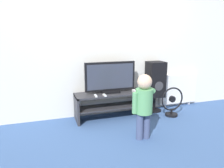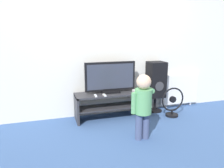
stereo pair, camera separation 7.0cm
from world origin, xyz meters
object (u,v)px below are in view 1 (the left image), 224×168
television (110,78)px  child (144,101)px  floor_fan (172,103)px  radiator (178,89)px  game_console (135,91)px  speaker_tower (155,80)px  remote_secondary (105,95)px  remote_primary (96,96)px

television → child: 0.96m
floor_fan → radiator: size_ratio=0.64×
game_console → speaker_tower: speaker_tower is taller
child → game_console: bearing=74.5°
television → radiator: television is taller
child → floor_fan: size_ratio=1.74×
television → floor_fan: bearing=-13.9°
remote_secondary → floor_fan: bearing=-4.7°
television → remote_primary: bearing=-153.3°
speaker_tower → radiator: size_ratio=1.15×
television → child: bearing=-77.5°
game_console → radiator: (1.13, 0.31, -0.12)m
game_console → floor_fan: bearing=-13.3°
game_console → remote_secondary: game_console is taller
remote_primary → child: size_ratio=0.14×
television → child: television is taller
remote_secondary → radiator: 1.76m
remote_primary → radiator: bearing=10.7°
game_console → remote_primary: bearing=-176.9°
game_console → floor_fan: floor_fan is taller
television → remote_secondary: size_ratio=6.94×
game_console → remote_secondary: 0.59m
game_console → radiator: radiator is taller
remote_primary → remote_secondary: (0.15, -0.02, 0.00)m
child → floor_fan: (0.91, 0.65, -0.32)m
remote_primary → radiator: 1.90m
television → remote_secondary: 0.35m
child → radiator: size_ratio=1.12×
television → speaker_tower: (0.94, 0.07, -0.12)m
speaker_tower → child: bearing=-126.6°
television → game_console: 0.51m
radiator → game_console: bearing=-164.6°
television → floor_fan: television is taller
television → speaker_tower: bearing=4.2°
remote_primary → remote_secondary: 0.15m
television → remote_secondary: television is taller
remote_secondary → floor_fan: size_ratio=0.24×
remote_secondary → child: size_ratio=0.14×
child → radiator: child is taller
television → radiator: (1.56, 0.20, -0.38)m
remote_primary → floor_fan: 1.44m
television → floor_fan: size_ratio=1.66×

